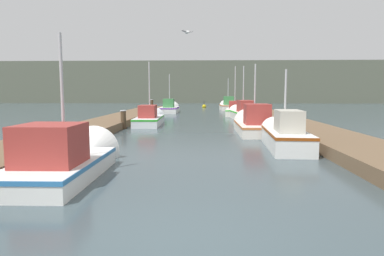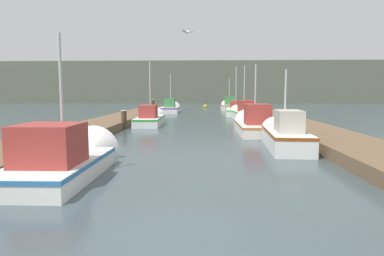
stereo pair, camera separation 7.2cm
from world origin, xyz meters
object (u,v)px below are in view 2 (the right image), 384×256
Objects in this scene: mooring_piling_0 at (124,120)px; seagull_lead at (187,32)px; mooring_piling_1 at (165,105)px; fishing_boat_2 at (254,124)px; fishing_boat_7 at (229,106)px; fishing_boat_5 at (236,111)px; fishing_boat_6 at (171,108)px; fishing_boat_1 at (284,134)px; fishing_boat_3 at (151,118)px; mooring_piling_2 at (153,107)px; fishing_boat_0 at (67,158)px; fishing_boat_4 at (243,113)px; channel_buoy at (205,106)px.

mooring_piling_0 is 7.61m from seagull_lead.
fishing_boat_2 is at bearing -71.69° from mooring_piling_1.
fishing_boat_5 is at bearing -90.86° from fishing_boat_7.
fishing_boat_5 is 17.95m from seagull_lead.
fishing_boat_1 is at bearing -73.10° from fishing_boat_6.
fishing_boat_6 is 5.74m from mooring_piling_1.
fishing_boat_5 reaches higher than fishing_boat_1.
fishing_boat_3 is 18.67m from fishing_boat_7.
mooring_piling_2 is at bearing 96.24° from fishing_boat_3.
fishing_boat_5 reaches higher than mooring_piling_1.
fishing_boat_3 is at bearing 130.03° from fishing_boat_1.
fishing_boat_2 is 7.51m from fishing_boat_3.
fishing_boat_6 is (-6.28, 17.25, -0.02)m from fishing_boat_2.
mooring_piling_0 is at bearing -111.21° from fishing_boat_7.
fishing_boat_7 is 21.87m from mooring_piling_0.
seagull_lead reaches higher than fishing_boat_1.
seagull_lead is (2.83, 5.88, 4.20)m from fishing_boat_0.
fishing_boat_2 reaches higher than fishing_boat_1.
fishing_boat_3 is 4.02× the size of mooring_piling_2.
mooring_piling_2 is (-7.94, 4.84, 0.23)m from fishing_boat_4.
fishing_boat_0 is 4.39× the size of mooring_piling_0.
channel_buoy is at bearing 71.30° from mooring_piling_2.
fishing_boat_1 is at bearing -83.79° from fishing_boat_2.
mooring_piling_1 is at bearing 114.21° from fishing_boat_4.
fishing_boat_0 is at bearing -89.93° from fishing_boat_6.
fishing_boat_4 is at bearing -90.14° from fishing_boat_7.
fishing_boat_6 is 4.96× the size of channel_buoy.
fishing_boat_2 is 21.75m from fishing_boat_7.
fishing_boat_6 is (-6.64, 8.60, -0.08)m from fishing_boat_4.
fishing_boat_1 is 4.92m from fishing_boat_2.
fishing_boat_4 is 5.54× the size of mooring_piling_1.
mooring_piling_2 is at bearing -176.67° from fishing_boat_5.
mooring_piling_0 is at bearing 171.12° from fishing_boat_2.
fishing_boat_2 is 1.19× the size of fishing_boat_7.
mooring_piling_0 is (-7.69, -7.49, 0.06)m from fishing_boat_4.
fishing_boat_3 is 13.07m from fishing_boat_6.
seagull_lead reaches higher than fishing_boat_6.
fishing_boat_2 is 15.48m from mooring_piling_2.
fishing_boat_6 is 16.12m from mooring_piling_0.
fishing_boat_4 is 13.70m from seagull_lead.
fishing_boat_3 reaches higher than mooring_piling_2.
fishing_boat_4 reaches higher than mooring_piling_1.
fishing_boat_1 is 18.11m from fishing_boat_5.
fishing_boat_1 is 23.16m from fishing_boat_6.
seagull_lead is at bearing -72.15° from fishing_boat_3.
mooring_piling_1 is (-7.62, 1.10, 0.05)m from fishing_boat_7.
fishing_boat_2 reaches higher than mooring_piling_0.
mooring_piling_2 is at bearing 91.14° from mooring_piling_0.
mooring_piling_1 is at bearing 90.62° from mooring_piling_0.
mooring_piling_2 is at bearing 119.51° from fishing_boat_2.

